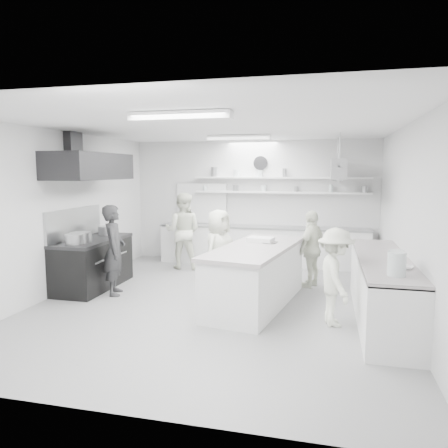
% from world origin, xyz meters
% --- Properties ---
extents(floor, '(6.00, 7.00, 0.02)m').
position_xyz_m(floor, '(0.00, 0.00, -0.01)').
color(floor, '#A2A2A2').
rests_on(floor, ground).
extents(ceiling, '(6.00, 7.00, 0.02)m').
position_xyz_m(ceiling, '(0.00, 0.00, 3.01)').
color(ceiling, white).
rests_on(ceiling, wall_back).
extents(wall_back, '(6.00, 0.04, 3.00)m').
position_xyz_m(wall_back, '(0.00, 3.50, 1.50)').
color(wall_back, silver).
rests_on(wall_back, floor).
extents(wall_front, '(6.00, 0.04, 3.00)m').
position_xyz_m(wall_front, '(0.00, -3.50, 1.50)').
color(wall_front, silver).
rests_on(wall_front, floor).
extents(wall_left, '(0.04, 7.00, 3.00)m').
position_xyz_m(wall_left, '(-3.00, 0.00, 1.50)').
color(wall_left, silver).
rests_on(wall_left, floor).
extents(wall_right, '(0.04, 7.00, 3.00)m').
position_xyz_m(wall_right, '(3.00, 0.00, 1.50)').
color(wall_right, silver).
rests_on(wall_right, floor).
extents(stove, '(0.80, 1.80, 0.90)m').
position_xyz_m(stove, '(-2.60, 0.40, 0.45)').
color(stove, black).
rests_on(stove, floor).
extents(exhaust_hood, '(0.85, 2.00, 0.50)m').
position_xyz_m(exhaust_hood, '(-2.60, 0.40, 2.35)').
color(exhaust_hood, '#252527').
rests_on(exhaust_hood, wall_left).
extents(back_counter, '(5.00, 0.60, 0.92)m').
position_xyz_m(back_counter, '(0.30, 3.20, 0.46)').
color(back_counter, white).
rests_on(back_counter, floor).
extents(shelf_lower, '(4.20, 0.26, 0.04)m').
position_xyz_m(shelf_lower, '(0.70, 3.37, 1.75)').
color(shelf_lower, white).
rests_on(shelf_lower, wall_back).
extents(shelf_upper, '(4.20, 0.26, 0.04)m').
position_xyz_m(shelf_upper, '(0.70, 3.37, 2.10)').
color(shelf_upper, white).
rests_on(shelf_upper, wall_back).
extents(pass_through_window, '(1.30, 0.04, 1.00)m').
position_xyz_m(pass_through_window, '(-1.30, 3.48, 1.45)').
color(pass_through_window, black).
rests_on(pass_through_window, wall_back).
extents(wall_clock, '(0.32, 0.05, 0.32)m').
position_xyz_m(wall_clock, '(0.20, 3.46, 2.45)').
color(wall_clock, white).
rests_on(wall_clock, wall_back).
extents(right_counter, '(0.74, 3.30, 0.94)m').
position_xyz_m(right_counter, '(2.65, -0.20, 0.47)').
color(right_counter, white).
rests_on(right_counter, floor).
extents(pot_rack, '(0.30, 1.60, 0.40)m').
position_xyz_m(pot_rack, '(2.00, 2.40, 2.30)').
color(pot_rack, '#9FA1A3').
rests_on(pot_rack, ceiling).
extents(light_fixture_front, '(1.30, 0.25, 0.10)m').
position_xyz_m(light_fixture_front, '(0.00, -1.80, 2.94)').
color(light_fixture_front, white).
rests_on(light_fixture_front, ceiling).
extents(light_fixture_rear, '(1.30, 0.25, 0.10)m').
position_xyz_m(light_fixture_rear, '(0.00, 1.80, 2.94)').
color(light_fixture_rear, white).
rests_on(light_fixture_rear, ceiling).
extents(prep_island, '(1.40, 2.73, 0.96)m').
position_xyz_m(prep_island, '(0.66, 0.09, 0.48)').
color(prep_island, white).
rests_on(prep_island, floor).
extents(stove_pot, '(0.39, 0.39, 0.24)m').
position_xyz_m(stove_pot, '(-2.60, 0.01, 1.03)').
color(stove_pot, '#9FA1A3').
rests_on(stove_pot, stove).
extents(cook_stove, '(0.59, 0.71, 1.66)m').
position_xyz_m(cook_stove, '(-1.97, 0.08, 0.83)').
color(cook_stove, '#2B2B2D').
rests_on(cook_stove, floor).
extents(cook_back, '(0.90, 0.72, 1.76)m').
position_xyz_m(cook_back, '(-1.44, 2.38, 0.88)').
color(cook_back, white).
rests_on(cook_back, floor).
extents(cook_island_left, '(0.70, 0.88, 1.56)m').
position_xyz_m(cook_island_left, '(-0.13, 0.60, 0.78)').
color(cook_island_left, white).
rests_on(cook_island_left, floor).
extents(cook_island_right, '(0.73, 0.95, 1.51)m').
position_xyz_m(cook_island_right, '(1.53, 1.46, 0.75)').
color(cook_island_right, white).
rests_on(cook_island_right, floor).
extents(cook_right, '(0.74, 1.03, 1.45)m').
position_xyz_m(cook_right, '(1.95, -0.60, 0.72)').
color(cook_right, white).
rests_on(cook_right, floor).
extents(bowl_island_a, '(0.36, 0.36, 0.07)m').
position_xyz_m(bowl_island_a, '(0.83, 0.47, 0.99)').
color(bowl_island_a, '#9FA1A3').
rests_on(bowl_island_a, prep_island).
extents(bowl_island_b, '(0.19, 0.19, 0.06)m').
position_xyz_m(bowl_island_b, '(0.87, 0.70, 0.99)').
color(bowl_island_b, white).
rests_on(bowl_island_b, prep_island).
extents(bowl_right, '(0.33, 0.33, 0.07)m').
position_xyz_m(bowl_right, '(2.81, -0.91, 0.97)').
color(bowl_right, white).
rests_on(bowl_right, right_counter).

